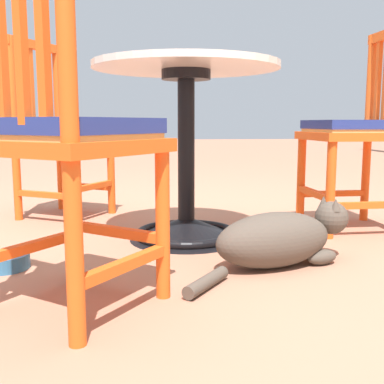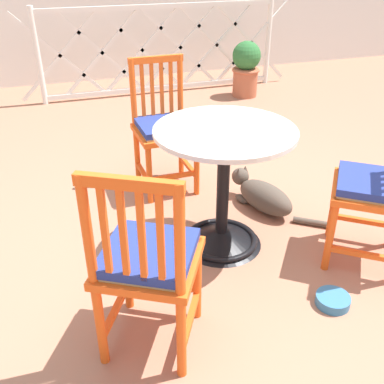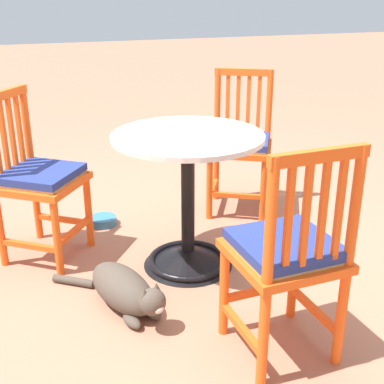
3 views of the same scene
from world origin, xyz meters
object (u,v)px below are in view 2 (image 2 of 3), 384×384
tabby_cat (262,195)px  terracotta_planter (246,67)px  orange_chair_at_corner (164,129)px  cafe_table (222,202)px  orange_chair_by_planter (148,262)px  pet_water_bowl (333,300)px  orange_chair_facing_out (377,189)px

tabby_cat → terracotta_planter: 2.52m
orange_chair_at_corner → terracotta_planter: 2.34m
cafe_table → orange_chair_by_planter: orange_chair_by_planter is taller
cafe_table → tabby_cat: bearing=35.9°
tabby_cat → pet_water_bowl: tabby_cat is taller
pet_water_bowl → terracotta_planter: bearing=73.1°
terracotta_planter → pet_water_bowl: size_ratio=3.65×
pet_water_bowl → cafe_table: bearing=117.2°
tabby_cat → terracotta_planter: (0.93, 2.33, 0.23)m
terracotta_planter → pet_water_bowl: 3.45m
orange_chair_facing_out → cafe_table: bearing=151.8°
cafe_table → tabby_cat: (0.41, 0.30, -0.19)m
orange_chair_at_corner → orange_chair_facing_out: 1.44m
tabby_cat → cafe_table: bearing=-144.1°
cafe_table → orange_chair_at_corner: bearing=98.7°
cafe_table → tabby_cat: size_ratio=1.17×
orange_chair_facing_out → pet_water_bowl: (-0.37, -0.27, -0.42)m
tabby_cat → orange_chair_facing_out: bearing=-65.8°
orange_chair_at_corner → pet_water_bowl: bearing=-72.4°
orange_chair_by_planter → orange_chair_facing_out: (1.28, 0.22, 0.00)m
terracotta_planter → cafe_table: bearing=-116.9°
cafe_table → tabby_cat: 0.54m
orange_chair_facing_out → pet_water_bowl: orange_chair_facing_out is taller
orange_chair_by_planter → terracotta_planter: 3.75m
orange_chair_at_corner → orange_chair_facing_out: (0.83, -1.18, 0.00)m
orange_chair_at_corner → tabby_cat: size_ratio=1.41×
orange_chair_facing_out → tabby_cat: orange_chair_facing_out is taller
tabby_cat → terracotta_planter: size_ratio=1.04×
cafe_table → orange_chair_facing_out: bearing=-28.2°
orange_chair_by_planter → tabby_cat: 1.37m
cafe_table → pet_water_bowl: bearing=-62.8°
cafe_table → orange_chair_facing_out: orange_chair_facing_out is taller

